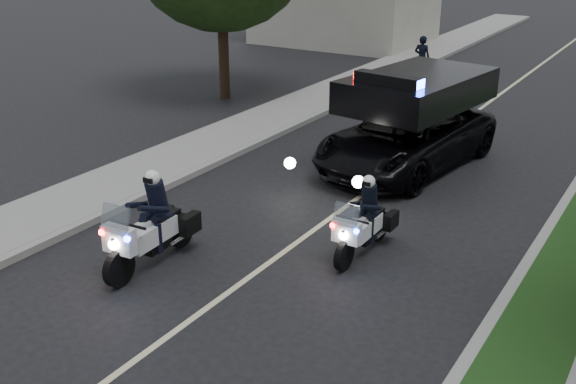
% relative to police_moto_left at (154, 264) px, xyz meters
% --- Properties ---
extents(ground, '(120.00, 120.00, 0.00)m').
position_rel_police_moto_left_xyz_m(ground, '(1.78, -2.62, 0.00)').
color(ground, black).
rests_on(ground, ground).
extents(curb_right, '(0.20, 60.00, 0.15)m').
position_rel_police_moto_left_xyz_m(curb_right, '(5.88, 7.38, 0.07)').
color(curb_right, gray).
rests_on(curb_right, ground).
extents(curb_left, '(0.20, 60.00, 0.15)m').
position_rel_police_moto_left_xyz_m(curb_left, '(-2.32, 7.38, 0.07)').
color(curb_left, gray).
rests_on(curb_left, ground).
extents(sidewalk_left, '(2.00, 60.00, 0.16)m').
position_rel_police_moto_left_xyz_m(sidewalk_left, '(-3.42, 7.38, 0.08)').
color(sidewalk_left, gray).
rests_on(sidewalk_left, ground).
extents(lane_marking, '(0.12, 50.00, 0.01)m').
position_rel_police_moto_left_xyz_m(lane_marking, '(1.78, 7.38, 0.00)').
color(lane_marking, '#BFB78C').
rests_on(lane_marking, ground).
extents(police_moto_left, '(0.87, 2.16, 1.80)m').
position_rel_police_moto_left_xyz_m(police_moto_left, '(0.00, 0.00, 0.00)').
color(police_moto_left, silver).
rests_on(police_moto_left, ground).
extents(police_moto_right, '(0.65, 1.82, 1.54)m').
position_rel_police_moto_left_xyz_m(police_moto_right, '(3.08, 2.42, 0.00)').
color(police_moto_right, white).
rests_on(police_moto_right, ground).
extents(police_suv, '(3.36, 5.95, 2.75)m').
position_rel_police_moto_left_xyz_m(police_suv, '(1.86, 7.39, 0.00)').
color(police_suv, black).
rests_on(police_suv, ground).
extents(bicycle, '(0.71, 1.84, 0.95)m').
position_rel_police_moto_left_xyz_m(bicycle, '(-1.25, 16.29, 0.00)').
color(bicycle, black).
rests_on(bicycle, ground).
extents(cyclist, '(0.60, 0.41, 1.66)m').
position_rel_police_moto_left_xyz_m(cyclist, '(-1.25, 16.29, 0.00)').
color(cyclist, black).
rests_on(cyclist, ground).
extents(tree_left_near, '(7.93, 7.93, 10.66)m').
position_rel_police_moto_left_xyz_m(tree_left_near, '(-6.43, 10.82, 0.00)').
color(tree_left_near, '#224216').
rests_on(tree_left_near, ground).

